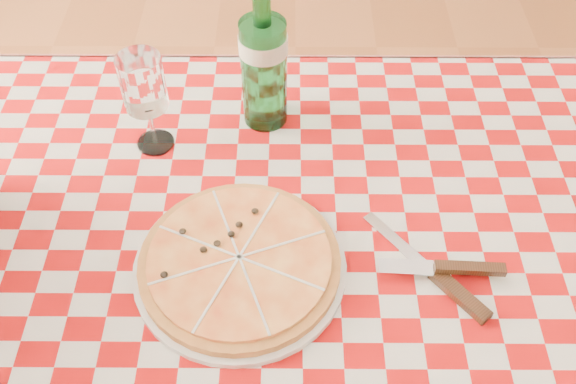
% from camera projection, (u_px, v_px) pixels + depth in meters
% --- Properties ---
extents(dining_table, '(1.20, 0.80, 0.75)m').
position_uv_depth(dining_table, '(301.00, 288.00, 0.99)').
color(dining_table, brown).
rests_on(dining_table, ground).
extents(tablecloth, '(1.30, 0.90, 0.01)m').
position_uv_depth(tablecloth, '(302.00, 253.00, 0.92)').
color(tablecloth, '#9C090A').
rests_on(tablecloth, dining_table).
extents(pizza_plate, '(0.38, 0.38, 0.04)m').
position_uv_depth(pizza_plate, '(240.00, 262.00, 0.88)').
color(pizza_plate, gold).
rests_on(pizza_plate, tablecloth).
extents(water_bottle, '(0.09, 0.09, 0.28)m').
position_uv_depth(water_bottle, '(263.00, 52.00, 1.00)').
color(water_bottle, '#1A6B2A').
rests_on(water_bottle, tablecloth).
extents(wine_glass, '(0.09, 0.09, 0.17)m').
position_uv_depth(wine_glass, '(147.00, 104.00, 0.99)').
color(wine_glass, white).
rests_on(wine_glass, tablecloth).
extents(cutlery, '(0.30, 0.28, 0.03)m').
position_uv_depth(cutlery, '(434.00, 269.00, 0.88)').
color(cutlery, silver).
rests_on(cutlery, tablecloth).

